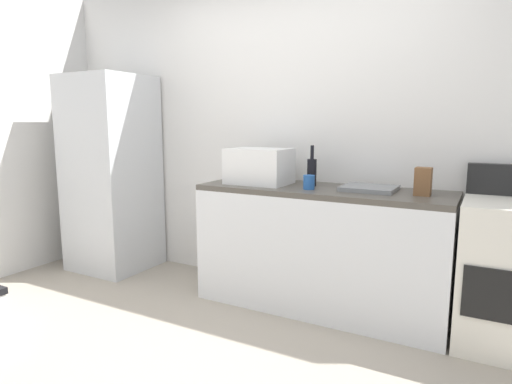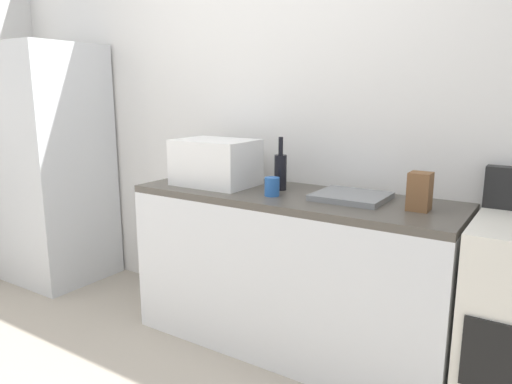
% 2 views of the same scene
% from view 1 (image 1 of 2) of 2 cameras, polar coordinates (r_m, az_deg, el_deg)
% --- Properties ---
extents(ground_plane, '(6.00, 6.00, 0.00)m').
position_cam_1_polar(ground_plane, '(2.57, -8.71, -22.93)').
color(ground_plane, '#9E9384').
extents(wall_back, '(5.00, 0.10, 2.60)m').
position_cam_1_polar(wall_back, '(3.54, 6.24, 8.05)').
color(wall_back, silver).
rests_on(wall_back, ground_plane).
extents(kitchen_counter, '(1.80, 0.60, 0.90)m').
position_cam_1_polar(kitchen_counter, '(3.23, 8.56, -7.37)').
color(kitchen_counter, silver).
rests_on(kitchen_counter, ground_plane).
extents(refrigerator, '(0.68, 0.66, 1.79)m').
position_cam_1_polar(refrigerator, '(4.25, -18.51, 2.29)').
color(refrigerator, silver).
rests_on(refrigerator, ground_plane).
extents(microwave, '(0.46, 0.34, 0.27)m').
position_cam_1_polar(microwave, '(3.31, 0.44, 3.44)').
color(microwave, white).
rests_on(microwave, kitchen_counter).
extents(sink_basin, '(0.36, 0.32, 0.03)m').
position_cam_1_polar(sink_basin, '(3.09, 14.73, 0.49)').
color(sink_basin, slate).
rests_on(sink_basin, kitchen_counter).
extents(wine_bottle, '(0.07, 0.07, 0.30)m').
position_cam_1_polar(wine_bottle, '(3.21, 7.38, 2.74)').
color(wine_bottle, black).
rests_on(wine_bottle, kitchen_counter).
extents(coffee_mug, '(0.08, 0.08, 0.10)m').
position_cam_1_polar(coffee_mug, '(3.05, 7.00, 1.29)').
color(coffee_mug, '#2659A5').
rests_on(coffee_mug, kitchen_counter).
extents(knife_block, '(0.10, 0.10, 0.18)m').
position_cam_1_polar(knife_block, '(2.97, 21.20, 1.30)').
color(knife_block, brown).
rests_on(knife_block, kitchen_counter).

